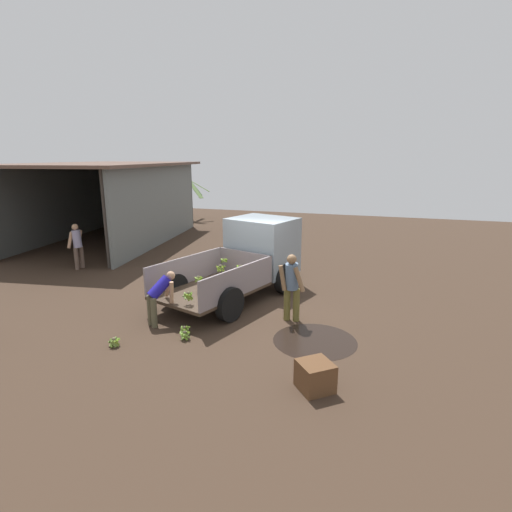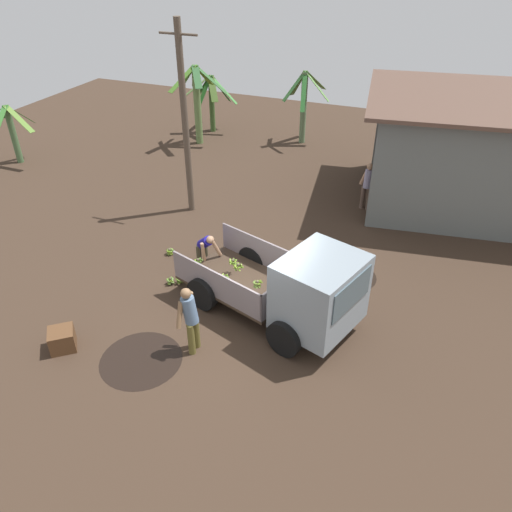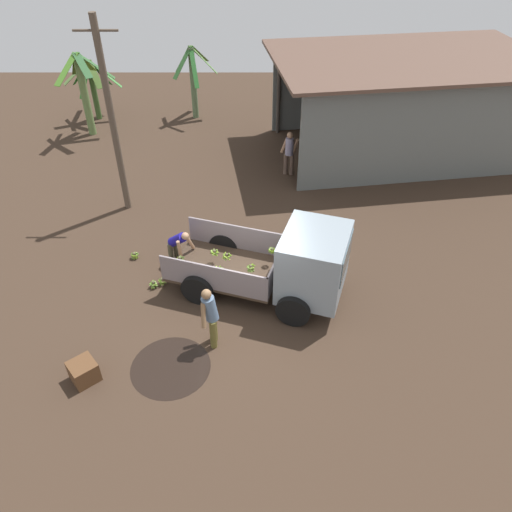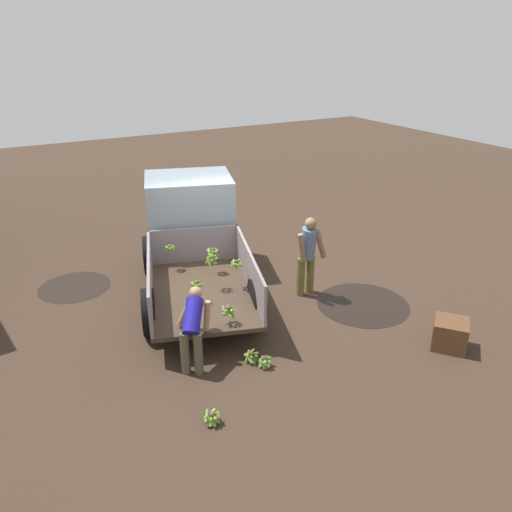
{
  "view_description": "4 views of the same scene",
  "coord_description": "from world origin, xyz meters",
  "px_view_note": "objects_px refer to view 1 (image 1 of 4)",
  "views": [
    {
      "loc": [
        -9.71,
        -3.52,
        3.9
      ],
      "look_at": [
        0.55,
        -0.19,
        1.19
      ],
      "focal_mm": 28.0,
      "sensor_mm": 36.0,
      "label": 1
    },
    {
      "loc": [
        3.57,
        -8.7,
        7.97
      ],
      "look_at": [
        -0.3,
        0.94,
        1.14
      ],
      "focal_mm": 35.0,
      "sensor_mm": 36.0,
      "label": 2
    },
    {
      "loc": [
        0.2,
        -9.59,
        9.0
      ],
      "look_at": [
        0.2,
        0.41,
        1.1
      ],
      "focal_mm": 35.0,
      "sensor_mm": 36.0,
      "label": 3
    },
    {
      "loc": [
        -8.25,
        3.76,
        4.89
      ],
      "look_at": [
        -0.59,
        -0.5,
        0.99
      ],
      "focal_mm": 35.0,
      "sensor_mm": 36.0,
      "label": 4
    }
  ],
  "objects_px": {
    "wooden_crate_0": "(315,376)",
    "banana_bunch_on_ground_0": "(114,342)",
    "person_foreground_visitor": "(292,284)",
    "banana_bunch_on_ground_2": "(185,330)",
    "person_bystander_near_shed": "(77,244)",
    "banana_bunch_on_ground_1": "(185,335)",
    "person_worker_loading": "(159,295)",
    "cargo_truck": "(255,253)"
  },
  "relations": [
    {
      "from": "person_bystander_near_shed",
      "to": "wooden_crate_0",
      "type": "distance_m",
      "value": 10.56
    },
    {
      "from": "person_foreground_visitor",
      "to": "banana_bunch_on_ground_0",
      "type": "bearing_deg",
      "value": -52.98
    },
    {
      "from": "person_bystander_near_shed",
      "to": "banana_bunch_on_ground_2",
      "type": "xyz_separation_m",
      "value": [
        -3.72,
        -6.15,
        -0.77
      ]
    },
    {
      "from": "person_bystander_near_shed",
      "to": "banana_bunch_on_ground_1",
      "type": "relative_size",
      "value": 6.18
    },
    {
      "from": "cargo_truck",
      "to": "person_worker_loading",
      "type": "distance_m",
      "value": 3.47
    },
    {
      "from": "wooden_crate_0",
      "to": "person_foreground_visitor",
      "type": "bearing_deg",
      "value": 21.16
    },
    {
      "from": "person_foreground_visitor",
      "to": "person_worker_loading",
      "type": "relative_size",
      "value": 1.34
    },
    {
      "from": "banana_bunch_on_ground_2",
      "to": "wooden_crate_0",
      "type": "xyz_separation_m",
      "value": [
        -1.24,
        -3.15,
        0.13
      ]
    },
    {
      "from": "person_worker_loading",
      "to": "banana_bunch_on_ground_0",
      "type": "relative_size",
      "value": 4.9
    },
    {
      "from": "banana_bunch_on_ground_1",
      "to": "person_bystander_near_shed",
      "type": "bearing_deg",
      "value": 57.82
    },
    {
      "from": "person_worker_loading",
      "to": "banana_bunch_on_ground_2",
      "type": "distance_m",
      "value": 1.1
    },
    {
      "from": "banana_bunch_on_ground_0",
      "to": "wooden_crate_0",
      "type": "relative_size",
      "value": 0.47
    },
    {
      "from": "banana_bunch_on_ground_1",
      "to": "banana_bunch_on_ground_0",
      "type": "bearing_deg",
      "value": 120.77
    },
    {
      "from": "banana_bunch_on_ground_2",
      "to": "cargo_truck",
      "type": "bearing_deg",
      "value": -7.68
    },
    {
      "from": "banana_bunch_on_ground_0",
      "to": "person_foreground_visitor",
      "type": "bearing_deg",
      "value": -52.6
    },
    {
      "from": "banana_bunch_on_ground_1",
      "to": "cargo_truck",
      "type": "bearing_deg",
      "value": -5.37
    },
    {
      "from": "person_bystander_near_shed",
      "to": "banana_bunch_on_ground_0",
      "type": "distance_m",
      "value": 6.91
    },
    {
      "from": "person_worker_loading",
      "to": "wooden_crate_0",
      "type": "distance_m",
      "value": 4.33
    },
    {
      "from": "wooden_crate_0",
      "to": "person_bystander_near_shed",
      "type": "bearing_deg",
      "value": 61.89
    },
    {
      "from": "cargo_truck",
      "to": "banana_bunch_on_ground_0",
      "type": "distance_m",
      "value": 4.92
    },
    {
      "from": "cargo_truck",
      "to": "banana_bunch_on_ground_2",
      "type": "distance_m",
      "value": 3.73
    },
    {
      "from": "person_foreground_visitor",
      "to": "banana_bunch_on_ground_2",
      "type": "height_order",
      "value": "person_foreground_visitor"
    },
    {
      "from": "banana_bunch_on_ground_0",
      "to": "wooden_crate_0",
      "type": "height_order",
      "value": "wooden_crate_0"
    },
    {
      "from": "cargo_truck",
      "to": "banana_bunch_on_ground_2",
      "type": "bearing_deg",
      "value": -169.81
    },
    {
      "from": "person_worker_loading",
      "to": "wooden_crate_0",
      "type": "xyz_separation_m",
      "value": [
        -1.61,
        -3.98,
        -0.49
      ]
    },
    {
      "from": "cargo_truck",
      "to": "banana_bunch_on_ground_2",
      "type": "relative_size",
      "value": 19.71
    },
    {
      "from": "banana_bunch_on_ground_2",
      "to": "person_worker_loading",
      "type": "bearing_deg",
      "value": 65.99
    },
    {
      "from": "wooden_crate_0",
      "to": "person_worker_loading",
      "type": "bearing_deg",
      "value": 67.94
    },
    {
      "from": "wooden_crate_0",
      "to": "banana_bunch_on_ground_0",
      "type": "bearing_deg",
      "value": 86.43
    },
    {
      "from": "banana_bunch_on_ground_0",
      "to": "banana_bunch_on_ground_1",
      "type": "relative_size",
      "value": 0.98
    },
    {
      "from": "cargo_truck",
      "to": "person_foreground_visitor",
      "type": "xyz_separation_m",
      "value": [
        -2.07,
        -1.61,
        -0.17
      ]
    },
    {
      "from": "person_bystander_near_shed",
      "to": "banana_bunch_on_ground_0",
      "type": "height_order",
      "value": "person_bystander_near_shed"
    },
    {
      "from": "person_foreground_visitor",
      "to": "banana_bunch_on_ground_2",
      "type": "bearing_deg",
      "value": -54.85
    },
    {
      "from": "person_foreground_visitor",
      "to": "banana_bunch_on_ground_0",
      "type": "distance_m",
      "value": 4.15
    },
    {
      "from": "person_foreground_visitor",
      "to": "person_worker_loading",
      "type": "height_order",
      "value": "person_foreground_visitor"
    },
    {
      "from": "person_bystander_near_shed",
      "to": "banana_bunch_on_ground_1",
      "type": "distance_m",
      "value": 7.45
    },
    {
      "from": "banana_bunch_on_ground_0",
      "to": "banana_bunch_on_ground_2",
      "type": "bearing_deg",
      "value": -49.41
    },
    {
      "from": "cargo_truck",
      "to": "wooden_crate_0",
      "type": "bearing_deg",
      "value": -133.05
    },
    {
      "from": "banana_bunch_on_ground_2",
      "to": "person_foreground_visitor",
      "type": "bearing_deg",
      "value": -54.47
    },
    {
      "from": "person_worker_loading",
      "to": "banana_bunch_on_ground_0",
      "type": "distance_m",
      "value": 1.52
    },
    {
      "from": "cargo_truck",
      "to": "banana_bunch_on_ground_0",
      "type": "relative_size",
      "value": 19.1
    },
    {
      "from": "person_foreground_visitor",
      "to": "wooden_crate_0",
      "type": "distance_m",
      "value": 3.02
    }
  ]
}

